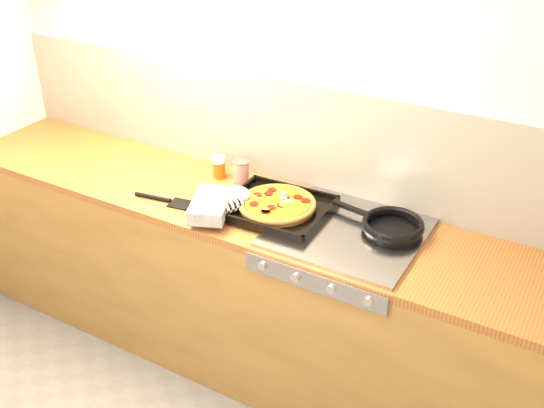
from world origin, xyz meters
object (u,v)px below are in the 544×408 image
Objects in this scene: frying_pan at (392,226)px; juice_glass at (219,167)px; pizza_on_tray at (259,204)px; tomato_can at (241,172)px.

juice_glass is at bearing 175.60° from frying_pan.
frying_pan is 0.90m from juice_glass.
frying_pan is 4.10× the size of juice_glass.
pizza_on_tray is 0.57m from frying_pan.
tomato_can is (-0.78, 0.07, 0.02)m from frying_pan.
frying_pan is at bearing -4.40° from juice_glass.
frying_pan is at bearing 13.27° from pizza_on_tray.
tomato_can is at bearing 137.74° from pizza_on_tray.
tomato_can reaches higher than frying_pan.
frying_pan is 3.93× the size of tomato_can.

